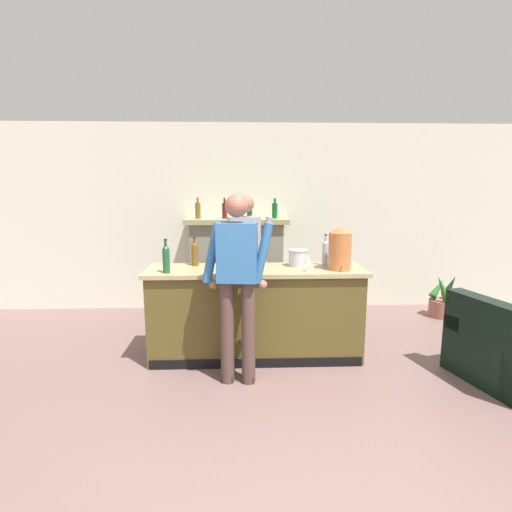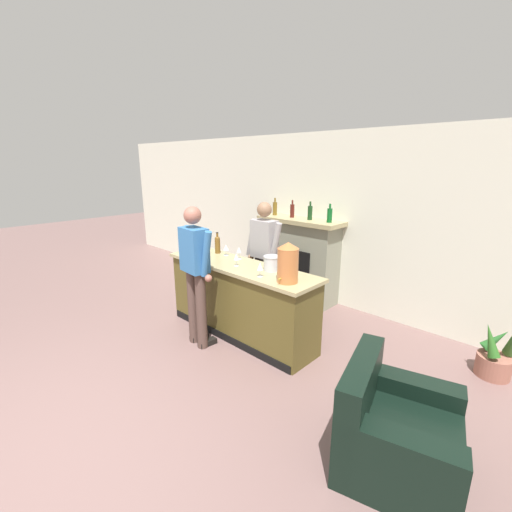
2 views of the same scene
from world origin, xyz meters
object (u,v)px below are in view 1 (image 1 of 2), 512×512
Objects in this scene: wine_bottle_merlot_tall at (325,252)px; wine_bottle_riesling_slim at (195,253)px; copper_dispenser at (340,248)px; wine_bottle_port_short at (166,258)px; person_customer at (237,281)px; wine_glass_by_dispenser at (257,259)px; potted_plant_corner at (442,301)px; person_bartender at (246,260)px; wine_glass_front_right at (237,254)px; wine_glass_mid_counter at (308,260)px; ice_bucket_steel at (298,258)px; armchair_black at (506,354)px; wine_glass_near_bucket at (212,255)px; fireplace_stone at (237,265)px.

wine_bottle_merlot_tall reaches higher than wine_bottle_riesling_slim.
copper_dispenser is 1.33× the size of wine_bottle_port_short.
person_customer is 0.55m from wine_glass_by_dispenser.
wine_bottle_port_short is (-0.72, 0.38, 0.15)m from person_customer.
person_bartender reaches higher than potted_plant_corner.
copper_dispenser is at bearing -14.43° from wine_glass_front_right.
potted_plant_corner is at bearing 26.05° from wine_glass_by_dispenser.
wine_glass_mid_counter is 0.80m from wine_glass_front_right.
potted_plant_corner is 2.67m from ice_bucket_steel.
person_customer reaches higher than person_bartender.
wine_bottle_merlot_tall reaches higher than wine_glass_front_right.
potted_plant_corner is at bearing 79.27° from armchair_black.
ice_bucket_steel is at bearing -6.38° from wine_glass_front_right.
ice_bucket_steel is at bearing -4.15° from wine_bottle_riesling_slim.
wine_glass_near_bucket is (-0.29, 0.76, 0.11)m from person_customer.
person_bartender is 0.44m from wine_glass_front_right.
wine_bottle_riesling_slim is at bearing -144.84° from person_bartender.
person_customer reaches higher than wine_bottle_riesling_slim.
wine_bottle_port_short is at bearing -139.16° from wine_glass_near_bucket.
potted_plant_corner is 3.14m from wine_glass_by_dispenser.
wine_bottle_merlot_tall is 2.02× the size of wine_glass_front_right.
ice_bucket_steel is (0.66, 0.67, 0.09)m from person_customer.
potted_plant_corner is 4.00m from wine_bottle_port_short.
wine_bottle_merlot_tall is (0.96, 0.70, 0.15)m from person_customer.
copper_dispenser is at bearing -26.38° from ice_bucket_steel.
wine_glass_front_right is at bearing 130.38° from wine_glass_by_dispenser.
wine_bottle_merlot_tall is (-1.95, -1.11, 0.92)m from potted_plant_corner.
ice_bucket_steel is at bearing -65.62° from fireplace_stone.
wine_bottle_port_short reaches higher than wine_bottle_riesling_slim.
person_customer is 0.82m from wine_glass_near_bucket.
wine_glass_near_bucket is at bearing 177.64° from wine_bottle_merlot_tall.
armchair_black is 0.60× the size of person_customer.
wine_glass_near_bucket is (-0.26, -1.42, 0.39)m from fireplace_stone.
armchair_black is 2.19m from ice_bucket_steel.
person_bartender is (0.11, -1.02, 0.26)m from fireplace_stone.
wine_bottle_merlot_tall is at bearing 15.60° from wine_glass_by_dispenser.
wine_glass_near_bucket reaches higher than armchair_black.
wine_bottle_riesling_slim reaches higher than armchair_black.
person_bartender is 10.30× the size of wine_glass_front_right.
wine_glass_mid_counter is (-0.24, -0.31, -0.03)m from wine_bottle_merlot_tall.
fireplace_stone is 2.08m from copper_dispenser.
person_bartender is 0.99m from wine_bottle_merlot_tall.
copper_dispenser is 1.33× the size of wine_bottle_merlot_tall.
ice_bucket_steel is 0.28m from wine_glass_mid_counter.
person_bartender reaches higher than armchair_black.
person_customer is 5.74× the size of wine_bottle_riesling_slim.
wine_glass_near_bucket is at bearing 178.02° from wine_glass_front_right.
wine_glass_mid_counter reaches higher than armchair_black.
ice_bucket_steel is at bearing 153.62° from copper_dispenser.
fireplace_stone is at bearing 97.79° from wine_glass_by_dispenser.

